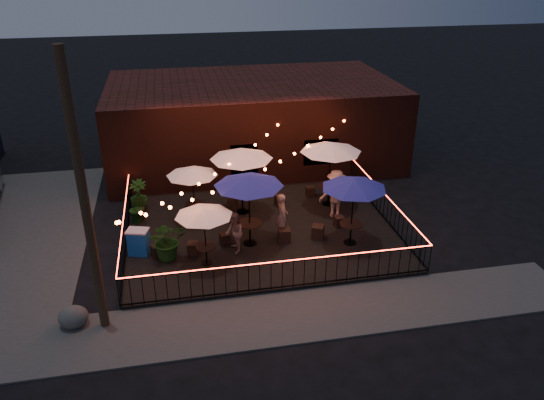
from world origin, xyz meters
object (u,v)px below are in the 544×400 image
(cafe_table_3, at_px, (241,155))
(cafe_table_5, at_px, (331,148))
(cafe_table_1, at_px, (192,172))
(cooler, at_px, (139,242))
(cafe_table_0, at_px, (204,212))
(boulder, at_px, (73,317))
(cafe_table_2, at_px, (249,182))
(cafe_table_4, at_px, (354,184))
(utility_pole, at_px, (85,202))

(cafe_table_3, xyz_separation_m, cafe_table_5, (3.65, 0.06, 0.01))
(cafe_table_1, relative_size, cooler, 2.37)
(cooler, bearing_deg, cafe_table_0, -8.28)
(cafe_table_0, height_order, boulder, cafe_table_0)
(cafe_table_1, height_order, cafe_table_2, cafe_table_2)
(cafe_table_4, distance_m, boulder, 9.98)
(cafe_table_4, bearing_deg, cafe_table_3, 137.37)
(cafe_table_1, bearing_deg, cafe_table_4, -28.92)
(cafe_table_3, bearing_deg, boulder, -133.85)
(utility_pole, relative_size, cafe_table_4, 3.11)
(utility_pole, distance_m, cafe_table_2, 6.20)
(cafe_table_0, xyz_separation_m, cafe_table_1, (-0.18, 3.38, 0.06))
(cafe_table_5, relative_size, cooler, 2.94)
(cafe_table_0, distance_m, cafe_table_2, 2.03)
(utility_pole, xyz_separation_m, cafe_table_0, (3.17, 2.59, -1.90))
(cafe_table_5, height_order, cooler, cafe_table_5)
(utility_pole, bearing_deg, cafe_table_3, 51.33)
(cafe_table_0, bearing_deg, cooler, 155.00)
(utility_pole, xyz_separation_m, cafe_table_3, (4.95, 6.18, -1.35))
(cafe_table_0, bearing_deg, cafe_table_4, 3.90)
(boulder, bearing_deg, cafe_table_2, 31.45)
(cafe_table_5, bearing_deg, cooler, -161.44)
(cafe_table_1, distance_m, cafe_table_5, 5.63)
(cafe_table_1, xyz_separation_m, cooler, (-2.10, -2.32, -1.53))
(cafe_table_0, xyz_separation_m, cooler, (-2.27, 1.06, -1.46))
(cafe_table_1, relative_size, boulder, 2.60)
(cafe_table_3, distance_m, cafe_table_4, 4.77)
(boulder, bearing_deg, cafe_table_4, 16.85)
(utility_pole, height_order, cafe_table_1, utility_pole)
(cafe_table_0, xyz_separation_m, cafe_table_5, (5.42, 3.64, 0.56))
(cafe_table_0, height_order, cafe_table_5, cafe_table_5)
(cafe_table_3, xyz_separation_m, cafe_table_4, (3.51, -3.23, -0.15))
(cafe_table_3, relative_size, cooler, 2.88)
(cafe_table_4, xyz_separation_m, cafe_table_5, (0.14, 3.28, 0.17))
(cafe_table_3, relative_size, cafe_table_4, 1.08)
(cafe_table_5, xyz_separation_m, cooler, (-7.70, -2.58, -2.02))
(cafe_table_0, xyz_separation_m, boulder, (-4.04, -2.46, -1.76))
(utility_pole, xyz_separation_m, cafe_table_2, (4.85, 3.62, -1.37))
(cafe_table_2, relative_size, cooler, 3.06)
(cafe_table_2, distance_m, cooler, 4.42)
(cafe_table_0, distance_m, cafe_table_4, 5.31)
(utility_pole, bearing_deg, cafe_table_0, 39.25)
(cafe_table_1, bearing_deg, utility_pole, -116.67)
(cafe_table_1, bearing_deg, boulder, -123.49)
(cafe_table_0, bearing_deg, boulder, -148.63)
(utility_pole, height_order, cafe_table_5, utility_pole)
(cafe_table_5, bearing_deg, cafe_table_1, -177.26)
(cafe_table_2, xyz_separation_m, cafe_table_4, (3.61, -0.67, -0.13))
(cafe_table_3, distance_m, boulder, 8.70)
(cafe_table_3, bearing_deg, cafe_table_4, -42.63)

